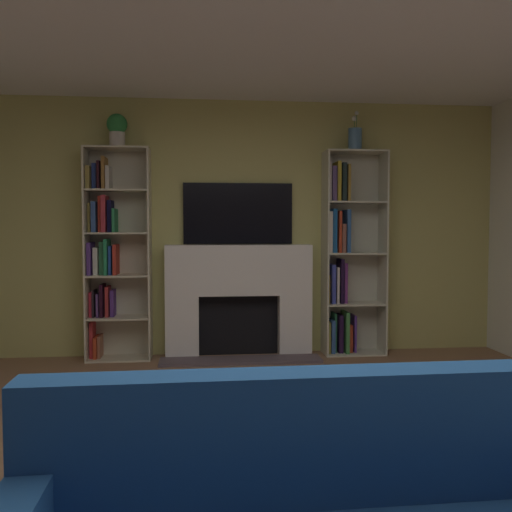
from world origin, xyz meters
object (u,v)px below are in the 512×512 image
at_px(fireplace, 239,296).
at_px(bookshelf_right, 345,256).
at_px(bookshelf_left, 112,251).
at_px(vase_with_flowers, 355,139).
at_px(tv, 238,214).
at_px(potted_plant, 117,129).

bearing_deg(fireplace, bookshelf_right, 0.43).
distance_m(bookshelf_left, bookshelf_right, 2.40).
bearing_deg(bookshelf_left, vase_with_flowers, -0.76).
relative_size(tv, bookshelf_right, 0.53).
bearing_deg(tv, potted_plant, -174.31).
height_order(tv, potted_plant, potted_plant).
distance_m(bookshelf_right, vase_with_flowers, 1.22).
bearing_deg(bookshelf_right, fireplace, -179.57).
distance_m(tv, potted_plant, 1.47).
bearing_deg(vase_with_flowers, potted_plant, -179.99).
distance_m(bookshelf_left, potted_plant, 1.22).
bearing_deg(tv, vase_with_flowers, -5.67).
bearing_deg(bookshelf_right, bookshelf_left, 179.99).
xyz_separation_m(fireplace, bookshelf_left, (-1.28, 0.01, 0.47)).
xyz_separation_m(fireplace, bookshelf_right, (1.12, 0.01, 0.41)).
distance_m(tv, vase_with_flowers, 1.44).
distance_m(bookshelf_right, potted_plant, 2.65).
relative_size(bookshelf_left, vase_with_flowers, 5.22).
height_order(fireplace, potted_plant, potted_plant).
bearing_deg(vase_with_flowers, bookshelf_right, 159.08).
distance_m(bookshelf_left, vase_with_flowers, 2.74).
relative_size(bookshelf_left, potted_plant, 6.36).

